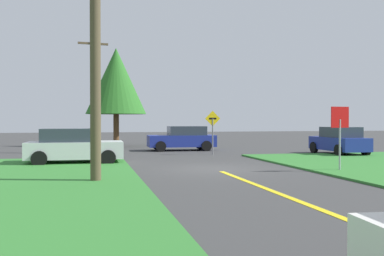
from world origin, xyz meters
TOP-DOWN VIEW (x-y plane):
  - ground_plane at (0.00, 0.00)m, footprint 120.00×120.00m
  - lane_stripe_center at (0.00, -8.00)m, footprint 0.20×14.00m
  - stop_sign at (4.46, -2.05)m, footprint 0.81×0.13m
  - car_on_crossroad at (9.23, 5.59)m, footprint 1.91×4.01m
  - car_approaching_junction at (1.06, 11.18)m, footprint 4.48×2.18m
  - parked_car_near_building at (-5.70, 3.50)m, footprint 4.30×2.22m
  - utility_pole_near at (-4.78, -2.94)m, footprint 1.79×0.43m
  - utility_pole_mid at (-4.76, 9.93)m, footprint 1.80×0.35m
  - direction_sign at (1.99, 7.17)m, footprint 0.91×0.08m
  - oak_tree_left at (-3.00, 16.71)m, footprint 4.62×4.62m

SIDE VIEW (x-z plane):
  - ground_plane at x=0.00m, z-range 0.00..0.00m
  - lane_stripe_center at x=0.00m, z-range 0.00..0.01m
  - car_on_crossroad at x=9.23m, z-range -0.01..1.61m
  - car_approaching_junction at x=1.06m, z-range 0.00..1.62m
  - parked_car_near_building at x=-5.70m, z-range 0.00..1.62m
  - direction_sign at x=1.99m, z-range 0.31..2.87m
  - stop_sign at x=4.46m, z-range 0.53..3.05m
  - utility_pole_near at x=-4.78m, z-range 0.09..7.28m
  - utility_pole_mid at x=-4.76m, z-range 0.09..7.33m
  - oak_tree_left at x=-3.00m, z-range 1.24..8.82m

